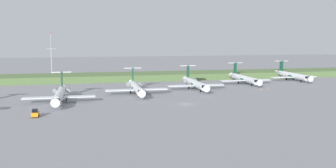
{
  "coord_description": "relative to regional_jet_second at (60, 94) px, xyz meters",
  "views": [
    {
      "loc": [
        -28.88,
        -108.86,
        21.22
      ],
      "look_at": [
        0.0,
        26.88,
        3.0
      ],
      "focal_mm": 38.62,
      "sensor_mm": 36.0,
      "label": 1
    }
  ],
  "objects": [
    {
      "name": "regional_jet_fifth",
      "position": [
        77.88,
        30.2,
        0.0
      ],
      "size": [
        22.81,
        31.0,
        9.0
      ],
      "color": "silver",
      "rests_on": "ground"
    },
    {
      "name": "grass_berm",
      "position": [
        39.29,
        56.45,
        -0.98
      ],
      "size": [
        320.0,
        20.0,
        3.11
      ],
      "primitive_type": "cube",
      "color": "#597542",
      "rests_on": "ground"
    },
    {
      "name": "safety_cone_front_marker",
      "position": [
        77.54,
        12.52,
        -2.26
      ],
      "size": [
        0.44,
        0.44,
        0.55
      ],
      "primitive_type": "cone",
      "color": "orange",
      "rests_on": "ground"
    },
    {
      "name": "regional_jet_second",
      "position": [
        0.0,
        0.0,
        0.0
      ],
      "size": [
        22.81,
        31.0,
        9.0
      ],
      "color": "silver",
      "rests_on": "ground"
    },
    {
      "name": "ground_plane",
      "position": [
        39.29,
        17.53,
        -2.54
      ],
      "size": [
        500.0,
        500.0,
        0.0
      ],
      "primitive_type": "plane",
      "color": "gray"
    },
    {
      "name": "regional_jet_fourth",
      "position": [
        51.26,
        18.49,
        0.0
      ],
      "size": [
        22.81,
        31.0,
        9.0
      ],
      "color": "silver",
      "rests_on": "ground"
    },
    {
      "name": "antenna_mast",
      "position": [
        -9.05,
        67.19,
        7.15
      ],
      "size": [
        4.4,
        0.5,
        23.35
      ],
      "color": "#B2B2B7",
      "rests_on": "ground"
    },
    {
      "name": "regional_jet_sixth",
      "position": [
        106.29,
        37.65,
        0.0
      ],
      "size": [
        22.81,
        31.0,
        9.0
      ],
      "color": "silver",
      "rests_on": "ground"
    },
    {
      "name": "regional_jet_third",
      "position": [
        26.48,
        11.53,
        0.0
      ],
      "size": [
        22.81,
        31.0,
        9.0
      ],
      "color": "silver",
      "rests_on": "ground"
    },
    {
      "name": "baggage_tug",
      "position": [
        -4.54,
        -22.05,
        -1.53
      ],
      "size": [
        1.72,
        3.2,
        2.3
      ],
      "color": "orange",
      "rests_on": "ground"
    },
    {
      "name": "safety_cone_mid_marker",
      "position": [
        80.8,
        13.25,
        -2.26
      ],
      "size": [
        0.44,
        0.44,
        0.55
      ],
      "primitive_type": "cone",
      "color": "orange",
      "rests_on": "ground"
    }
  ]
}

